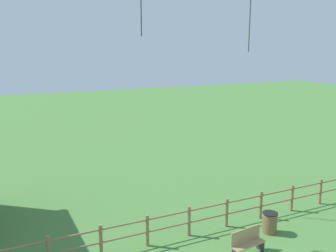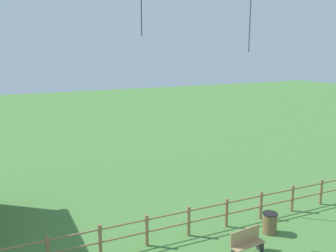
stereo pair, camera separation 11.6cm
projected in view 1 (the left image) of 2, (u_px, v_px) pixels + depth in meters
The scene contains 3 objects.
wooden_fence at pixel (189, 219), 15.41m from camera, with size 18.78×0.14×1.30m.
park_bench_near_fence at pixel (247, 242), 14.08m from camera, with size 1.47×0.56×0.99m.
trash_bin at pixel (270, 223), 15.73m from camera, with size 0.64×0.64×0.89m.
Camera 1 is at (-6.98, -6.77, 7.68)m, focal length 40.00 mm.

